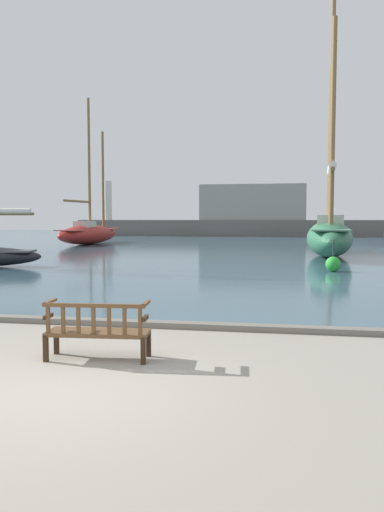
{
  "coord_description": "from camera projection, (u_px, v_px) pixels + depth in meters",
  "views": [
    {
      "loc": [
        2.77,
        -5.92,
        2.21
      ],
      "look_at": [
        -0.01,
        10.0,
        1.0
      ],
      "focal_mm": 35.0,
      "sensor_mm": 36.0,
      "label": 1
    }
  ],
  "objects": [
    {
      "name": "ground_plane",
      "position": [
        60.0,
        389.0,
        6.46
      ],
      "size": [
        160.0,
        160.0,
        0.0
      ],
      "primitive_type": "plane",
      "color": "gray"
    },
    {
      "name": "harbor_water",
      "position": [
        251.0,
        241.0,
        49.68
      ],
      "size": [
        100.0,
        80.0,
        0.08
      ],
      "primitive_type": "cube",
      "color": "#385666",
      "rests_on": "ground"
    },
    {
      "name": "sailboat_far_port",
      "position": [
        89.0,
        232.0,
        42.04
      ],
      "size": [
        3.3,
        10.74,
        12.16
      ],
      "color": "maroon",
      "rests_on": "harbor_water"
    },
    {
      "name": "sailboat_distant_harbor",
      "position": [
        329.0,
        233.0,
        28.61
      ],
      "size": [
        3.35,
        13.64,
        14.49
      ],
      "color": "#2D6647",
      "rests_on": "harbor_water"
    },
    {
      "name": "park_bench",
      "position": [
        97.0,
        330.0,
        7.8
      ],
      "size": [
        1.63,
        0.64,
        0.92
      ],
      "color": "#322113",
      "rests_on": "ground"
    },
    {
      "name": "channel_buoy",
      "position": [
        333.0,
        264.0,
        20.1
      ],
      "size": [
        0.61,
        0.61,
        1.31
      ],
      "color": "green",
      "rests_on": "harbor_water"
    },
    {
      "name": "quay_edge_kerb",
      "position": [
        141.0,
        324.0,
        10.23
      ],
      "size": [
        40.0,
        0.3,
        0.12
      ],
      "primitive_type": "cube",
      "color": "slate",
      "rests_on": "ground"
    },
    {
      "name": "far_breakwater",
      "position": [
        252.0,
        220.0,
        60.57
      ],
      "size": [
        44.71,
        2.4,
        7.0
      ],
      "color": "#66605B",
      "rests_on": "ground"
    }
  ]
}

